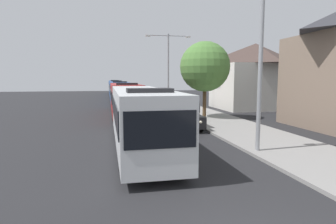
# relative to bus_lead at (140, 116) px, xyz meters

# --- Properties ---
(bus_lead) EXTENTS (2.58, 11.82, 3.21)m
(bus_lead) POSITION_rel_bus_lead_xyz_m (0.00, 0.00, 0.00)
(bus_lead) COLOR silver
(bus_lead) RESTS_ON ground_plane
(bus_second_in_line) EXTENTS (2.58, 12.38, 3.21)m
(bus_second_in_line) POSITION_rel_bus_lead_xyz_m (0.00, 13.48, 0.00)
(bus_second_in_line) COLOR maroon
(bus_second_in_line) RESTS_ON ground_plane
(bus_middle) EXTENTS (2.58, 11.61, 3.21)m
(bus_middle) POSITION_rel_bus_lead_xyz_m (-0.00, 26.90, -0.00)
(bus_middle) COLOR #284C8C
(bus_middle) RESTS_ON ground_plane
(bus_fourth_in_line) EXTENTS (2.58, 11.83, 3.21)m
(bus_fourth_in_line) POSITION_rel_bus_lead_xyz_m (0.00, 40.80, 0.00)
(bus_fourth_in_line) COLOR #284C8C
(bus_fourth_in_line) RESTS_ON ground_plane
(bus_rear) EXTENTS (2.58, 11.22, 3.21)m
(bus_rear) POSITION_rel_bus_lead_xyz_m (-0.00, 53.93, -0.00)
(bus_rear) COLOR #284C8C
(bus_rear) RESTS_ON ground_plane
(white_suv) EXTENTS (1.86, 4.91, 1.90)m
(white_suv) POSITION_rel_bus_lead_xyz_m (3.70, 5.38, -0.66)
(white_suv) COLOR black
(white_suv) RESTS_ON ground_plane
(streetlamp_near) EXTENTS (5.70, 0.28, 8.79)m
(streetlamp_near) POSITION_rel_bus_lead_xyz_m (5.40, -2.17, 3.79)
(streetlamp_near) COLOR gray
(streetlamp_near) RESTS_ON sidewalk
(streetlamp_mid) EXTENTS (5.30, 0.28, 8.52)m
(streetlamp_mid) POSITION_rel_bus_lead_xyz_m (5.40, 18.72, 3.61)
(streetlamp_mid) COLOR gray
(streetlamp_mid) RESTS_ON sidewalk
(roadside_tree) EXTENTS (4.36, 4.36, 6.63)m
(roadside_tree) POSITION_rel_bus_lead_xyz_m (6.77, 9.67, 2.90)
(roadside_tree) COLOR #4C3823
(roadside_tree) RESTS_ON sidewalk
(house_distant_gabled) EXTENTS (9.11, 7.90, 7.66)m
(house_distant_gabled) POSITION_rel_bus_lead_xyz_m (15.56, 17.13, 2.22)
(house_distant_gabled) COLOR beige
(house_distant_gabled) RESTS_ON ground_plane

